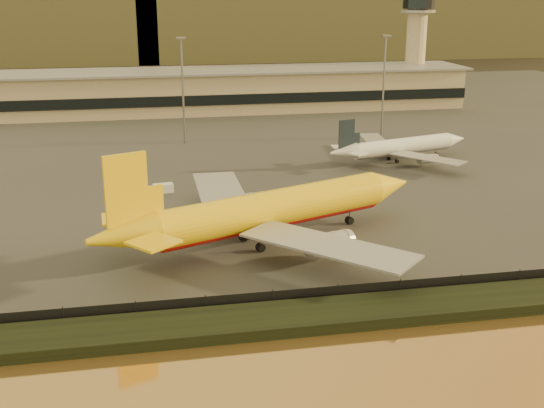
{
  "coord_description": "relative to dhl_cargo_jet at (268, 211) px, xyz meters",
  "views": [
    {
      "loc": [
        -20.03,
        -85.37,
        36.69
      ],
      "look_at": [
        -1.26,
        12.0,
        5.14
      ],
      "focal_mm": 45.0,
      "sensor_mm": 36.0,
      "label": 1
    }
  ],
  "objects": [
    {
      "name": "ground",
      "position": [
        2.43,
        -8.71,
        -5.12
      ],
      "size": [
        900.0,
        900.0,
        0.0
      ],
      "primitive_type": "plane",
      "color": "black",
      "rests_on": "ground"
    },
    {
      "name": "control_tower",
      "position": [
        72.43,
        122.29,
        16.54
      ],
      "size": [
        11.2,
        11.2,
        35.5
      ],
      "color": "tan",
      "rests_on": "tarmac"
    },
    {
      "name": "apron_light_masts",
      "position": [
        17.43,
        66.29,
        10.58
      ],
      "size": [
        152.2,
        12.2,
        25.4
      ],
      "color": "slate",
      "rests_on": "tarmac"
    },
    {
      "name": "gse_vehicle_yellow",
      "position": [
        19.31,
        21.62,
        -3.97
      ],
      "size": [
        4.35,
        2.2,
        1.9
      ],
      "primitive_type": "cube",
      "rotation": [
        0.0,
        0.0,
        0.07
      ],
      "color": "yellow",
      "rests_on": "tarmac"
    },
    {
      "name": "gse_vehicle_white",
      "position": [
        -14.5,
        29.33,
        -4.09
      ],
      "size": [
        3.91,
        2.19,
        1.67
      ],
      "primitive_type": "cube",
      "rotation": [
        0.0,
        0.0,
        0.15
      ],
      "color": "silver",
      "rests_on": "tarmac"
    },
    {
      "name": "dhl_cargo_jet",
      "position": [
        0.0,
        0.0,
        0.0
      ],
      "size": [
        53.01,
        50.16,
        16.48
      ],
      "rotation": [
        0.0,
        0.0,
        0.38
      ],
      "color": "yellow",
      "rests_on": "tarmac"
    },
    {
      "name": "embankment",
      "position": [
        2.43,
        -25.71,
        -4.42
      ],
      "size": [
        320.0,
        7.0,
        1.4
      ],
      "primitive_type": "cube",
      "color": "black",
      "rests_on": "ground"
    },
    {
      "name": "tarmac",
      "position": [
        2.43,
        86.29,
        -5.02
      ],
      "size": [
        320.0,
        220.0,
        0.2
      ],
      "primitive_type": "cube",
      "color": "#2D2D2D",
      "rests_on": "ground"
    },
    {
      "name": "white_narrowbody_jet",
      "position": [
        37.89,
        44.37,
        -1.83
      ],
      "size": [
        35.44,
        33.83,
        10.34
      ],
      "rotation": [
        0.0,
        0.0,
        0.28
      ],
      "color": "silver",
      "rests_on": "tarmac"
    },
    {
      "name": "perimeter_fence",
      "position": [
        2.43,
        -21.71,
        -3.82
      ],
      "size": [
        300.0,
        0.05,
        2.2
      ],
      "primitive_type": "cube",
      "color": "black",
      "rests_on": "tarmac"
    },
    {
      "name": "terminal_building",
      "position": [
        -12.1,
        116.84,
        1.13
      ],
      "size": [
        202.0,
        25.0,
        12.6
      ],
      "color": "tan",
      "rests_on": "tarmac"
    }
  ]
}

